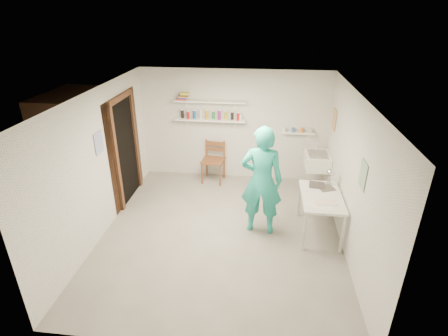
# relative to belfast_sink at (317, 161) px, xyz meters

# --- Properties ---
(floor) EXTENTS (4.00, 4.50, 0.02)m
(floor) POSITION_rel_belfast_sink_xyz_m (-1.75, -1.70, -0.71)
(floor) COLOR slate
(floor) RESTS_ON ground
(ceiling) EXTENTS (4.00, 4.50, 0.02)m
(ceiling) POSITION_rel_belfast_sink_xyz_m (-1.75, -1.70, 1.71)
(ceiling) COLOR silver
(ceiling) RESTS_ON wall_back
(wall_back) EXTENTS (4.00, 0.02, 2.40)m
(wall_back) POSITION_rel_belfast_sink_xyz_m (-1.75, 0.56, 0.50)
(wall_back) COLOR silver
(wall_back) RESTS_ON ground
(wall_front) EXTENTS (4.00, 0.02, 2.40)m
(wall_front) POSITION_rel_belfast_sink_xyz_m (-1.75, -3.96, 0.50)
(wall_front) COLOR silver
(wall_front) RESTS_ON ground
(wall_left) EXTENTS (0.02, 4.50, 2.40)m
(wall_left) POSITION_rel_belfast_sink_xyz_m (-3.76, -1.70, 0.50)
(wall_left) COLOR silver
(wall_left) RESTS_ON ground
(wall_right) EXTENTS (0.02, 4.50, 2.40)m
(wall_right) POSITION_rel_belfast_sink_xyz_m (0.26, -1.70, 0.50)
(wall_right) COLOR silver
(wall_right) RESTS_ON ground
(doorway_recess) EXTENTS (0.02, 0.90, 2.00)m
(doorway_recess) POSITION_rel_belfast_sink_xyz_m (-3.74, -0.65, 0.30)
(doorway_recess) COLOR black
(doorway_recess) RESTS_ON wall_left
(corridor_box) EXTENTS (1.40, 1.50, 2.10)m
(corridor_box) POSITION_rel_belfast_sink_xyz_m (-4.45, -0.65, 0.35)
(corridor_box) COLOR brown
(corridor_box) RESTS_ON ground
(door_lintel) EXTENTS (0.06, 1.05, 0.10)m
(door_lintel) POSITION_rel_belfast_sink_xyz_m (-3.72, -0.65, 1.35)
(door_lintel) COLOR brown
(door_lintel) RESTS_ON wall_left
(door_jamb_near) EXTENTS (0.06, 0.10, 2.00)m
(door_jamb_near) POSITION_rel_belfast_sink_xyz_m (-3.72, -1.15, 0.30)
(door_jamb_near) COLOR brown
(door_jamb_near) RESTS_ON ground
(door_jamb_far) EXTENTS (0.06, 0.10, 2.00)m
(door_jamb_far) POSITION_rel_belfast_sink_xyz_m (-3.72, -0.15, 0.30)
(door_jamb_far) COLOR brown
(door_jamb_far) RESTS_ON ground
(shelf_lower) EXTENTS (1.50, 0.22, 0.03)m
(shelf_lower) POSITION_rel_belfast_sink_xyz_m (-2.25, 0.43, 0.65)
(shelf_lower) COLOR white
(shelf_lower) RESTS_ON wall_back
(shelf_upper) EXTENTS (1.50, 0.22, 0.03)m
(shelf_upper) POSITION_rel_belfast_sink_xyz_m (-2.25, 0.43, 1.05)
(shelf_upper) COLOR white
(shelf_upper) RESTS_ON wall_back
(ledge_shelf) EXTENTS (0.70, 0.14, 0.03)m
(ledge_shelf) POSITION_rel_belfast_sink_xyz_m (-0.40, 0.47, 0.42)
(ledge_shelf) COLOR white
(ledge_shelf) RESTS_ON wall_back
(poster_left) EXTENTS (0.01, 0.28, 0.36)m
(poster_left) POSITION_rel_belfast_sink_xyz_m (-3.74, -1.65, 0.85)
(poster_left) COLOR #334C7F
(poster_left) RESTS_ON wall_left
(poster_right_a) EXTENTS (0.01, 0.34, 0.42)m
(poster_right_a) POSITION_rel_belfast_sink_xyz_m (0.24, 0.10, 0.85)
(poster_right_a) COLOR #995933
(poster_right_a) RESTS_ON wall_right
(poster_right_b) EXTENTS (0.01, 0.30, 0.38)m
(poster_right_b) POSITION_rel_belfast_sink_xyz_m (0.24, -2.25, 0.80)
(poster_right_b) COLOR #3F724C
(poster_right_b) RESTS_ON wall_right
(belfast_sink) EXTENTS (0.48, 0.60, 0.30)m
(belfast_sink) POSITION_rel_belfast_sink_xyz_m (0.00, 0.00, 0.00)
(belfast_sink) COLOR white
(belfast_sink) RESTS_ON wall_right
(man) EXTENTS (0.72, 0.49, 1.90)m
(man) POSITION_rel_belfast_sink_xyz_m (-1.11, -1.51, 0.25)
(man) COLOR teal
(man) RESTS_ON ground
(wall_clock) EXTENTS (0.34, 0.05, 0.34)m
(wall_clock) POSITION_rel_belfast_sink_xyz_m (-1.12, -1.30, 0.56)
(wall_clock) COLOR beige
(wall_clock) RESTS_ON man
(wooden_chair) EXTENTS (0.51, 0.49, 0.99)m
(wooden_chair) POSITION_rel_belfast_sink_xyz_m (-2.17, 0.23, -0.20)
(wooden_chair) COLOR brown
(wooden_chair) RESTS_ON ground
(work_table) EXTENTS (0.65, 1.09, 0.73)m
(work_table) POSITION_rel_belfast_sink_xyz_m (-0.11, -1.49, -0.34)
(work_table) COLOR silver
(work_table) RESTS_ON ground
(desk_lamp) EXTENTS (0.14, 0.14, 0.14)m
(desk_lamp) POSITION_rel_belfast_sink_xyz_m (0.07, -1.06, 0.25)
(desk_lamp) COLOR silver
(desk_lamp) RESTS_ON work_table
(spray_cans) EXTENTS (1.32, 0.06, 0.17)m
(spray_cans) POSITION_rel_belfast_sink_xyz_m (-2.25, 0.43, 0.75)
(spray_cans) COLOR black
(spray_cans) RESTS_ON shelf_lower
(book_stack) EXTENTS (0.26, 0.14, 0.14)m
(book_stack) POSITION_rel_belfast_sink_xyz_m (-2.81, 0.43, 1.14)
(book_stack) COLOR red
(book_stack) RESTS_ON shelf_upper
(ledge_pots) EXTENTS (0.48, 0.07, 0.09)m
(ledge_pots) POSITION_rel_belfast_sink_xyz_m (-0.40, 0.47, 0.48)
(ledge_pots) COLOR silver
(ledge_pots) RESTS_ON ledge_shelf
(papers) EXTENTS (0.30, 0.22, 0.02)m
(papers) POSITION_rel_belfast_sink_xyz_m (-0.11, -1.49, 0.04)
(papers) COLOR silver
(papers) RESTS_ON work_table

